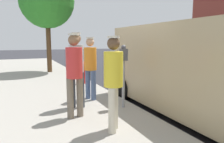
# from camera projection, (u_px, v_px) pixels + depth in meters

# --- Properties ---
(ground_plane) EXTENTS (80.00, 80.00, 0.00)m
(ground_plane) POSITION_uv_depth(u_px,v_px,m) (164.00, 105.00, 6.02)
(ground_plane) COLOR #2D2D33
(sidewalk_slab) EXTENTS (5.00, 32.00, 0.15)m
(sidewalk_slab) POSITION_uv_depth(u_px,v_px,m) (30.00, 120.00, 4.62)
(sidewalk_slab) COLOR #9E998E
(sidewalk_slab) RESTS_ON ground
(parking_meter_near) EXTENTS (0.14, 0.18, 1.52)m
(parking_meter_near) POSITION_uv_depth(u_px,v_px,m) (123.00, 65.00, 5.17)
(parking_meter_near) COLOR gray
(parking_meter_near) RESTS_ON sidewalk_slab
(pedestrian_in_gray) EXTENTS (0.34, 0.34, 1.81)m
(pedestrian_in_gray) POSITION_uv_depth(u_px,v_px,m) (76.00, 65.00, 5.16)
(pedestrian_in_gray) COLOR #383D47
(pedestrian_in_gray) RESTS_ON sidewalk_slab
(pedestrian_in_orange) EXTENTS (0.34, 0.34, 1.71)m
(pedestrian_in_orange) POSITION_uv_depth(u_px,v_px,m) (90.00, 64.00, 5.89)
(pedestrian_in_orange) COLOR #4C608C
(pedestrian_in_orange) RESTS_ON sidewalk_slab
(pedestrian_in_red) EXTENTS (0.36, 0.34, 1.76)m
(pedestrian_in_red) POSITION_uv_depth(u_px,v_px,m) (74.00, 70.00, 4.48)
(pedestrian_in_red) COLOR #726656
(pedestrian_in_red) RESTS_ON sidewalk_slab
(pedestrian_in_yellow) EXTENTS (0.34, 0.34, 1.70)m
(pedestrian_in_yellow) POSITION_uv_depth(u_px,v_px,m) (113.00, 78.00, 3.80)
(pedestrian_in_yellow) COLOR beige
(pedestrian_in_yellow) RESTS_ON sidewalk_slab
(parked_van) EXTENTS (2.13, 5.20, 2.15)m
(parked_van) POSITION_uv_depth(u_px,v_px,m) (203.00, 68.00, 4.86)
(parked_van) COLOR tan
(parked_van) RESTS_ON ground
(street_tree) EXTENTS (2.72, 2.72, 4.94)m
(street_tree) POSITION_uv_depth(u_px,v_px,m) (47.00, 1.00, 10.79)
(street_tree) COLOR brown
(street_tree) RESTS_ON sidewalk_slab
(fire_hydrant) EXTENTS (0.24, 0.24, 0.86)m
(fire_hydrant) POSITION_uv_depth(u_px,v_px,m) (82.00, 73.00, 8.18)
(fire_hydrant) COLOR red
(fire_hydrant) RESTS_ON sidewalk_slab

